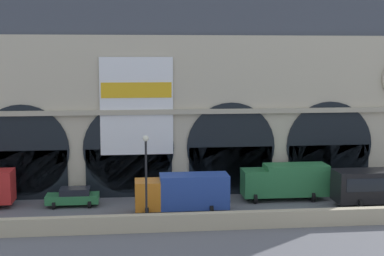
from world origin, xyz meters
The scene contains 7 objects.
ground_plane centered at (0.00, 0.00, 0.00)m, with size 200.00×200.00×0.00m, color slate.
quay_parapet_wall centered at (0.00, -5.16, 0.63)m, with size 90.00×0.70×1.26m, color #BCAD8C.
station_building centered at (0.02, 7.39, 8.56)m, with size 47.82×5.22×17.65m.
car_midwest centered at (-9.30, 2.42, 0.80)m, with size 4.40×2.22×1.55m.
box_truck_center centered at (-0.28, -0.60, 1.70)m, with size 7.50×2.91×3.12m.
box_truck_mideast centered at (9.07, 2.54, 1.70)m, with size 7.50×2.91×3.12m.
street_lamp_quayside centered at (-3.34, -4.36, 4.41)m, with size 0.44×0.44×6.90m.
Camera 1 is at (-4.37, -44.22, 12.67)m, focal length 52.24 mm.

